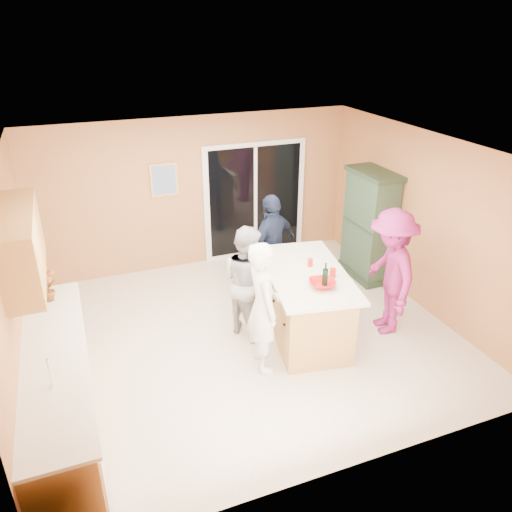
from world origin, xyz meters
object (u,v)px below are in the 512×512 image
object	(u,v)px
green_hutch	(369,227)
woman_grey	(247,281)
woman_white	(263,307)
woman_magenta	(390,272)
kitchen_island	(305,306)
woman_navy	(272,247)

from	to	relation	value
green_hutch	woman_grey	bearing A→B (deg)	-160.79
woman_white	woman_magenta	xyz separation A→B (m)	(1.91, 0.14, 0.04)
kitchen_island	woman_navy	size ratio (longest dim) A/B	1.21
woman_white	woman_navy	xyz separation A→B (m)	(0.80, 1.60, -0.01)
woman_grey	woman_navy	bearing A→B (deg)	-64.87
green_hutch	woman_magenta	distance (m)	1.64
woman_navy	woman_magenta	size ratio (longest dim) A/B	0.94
woman_grey	woman_magenta	xyz separation A→B (m)	(1.83, -0.65, 0.10)
kitchen_island	green_hutch	bearing A→B (deg)	45.11
kitchen_island	woman_magenta	xyz separation A→B (m)	(1.12, -0.28, 0.43)
woman_grey	woman_navy	xyz separation A→B (m)	(0.71, 0.81, 0.05)
woman_white	woman_navy	size ratio (longest dim) A/B	1.02
green_hutch	woman_white	size ratio (longest dim) A/B	1.08
kitchen_island	woman_magenta	size ratio (longest dim) A/B	1.13
woman_white	woman_magenta	bearing A→B (deg)	-80.22
kitchen_island	woman_white	size ratio (longest dim) A/B	1.19
green_hutch	woman_magenta	world-z (taller)	green_hutch
woman_magenta	green_hutch	bearing A→B (deg)	171.42
woman_magenta	kitchen_island	bearing A→B (deg)	-89.59
woman_grey	woman_magenta	bearing A→B (deg)	-132.99
woman_grey	woman_magenta	size ratio (longest dim) A/B	0.88
green_hutch	woman_grey	world-z (taller)	green_hutch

